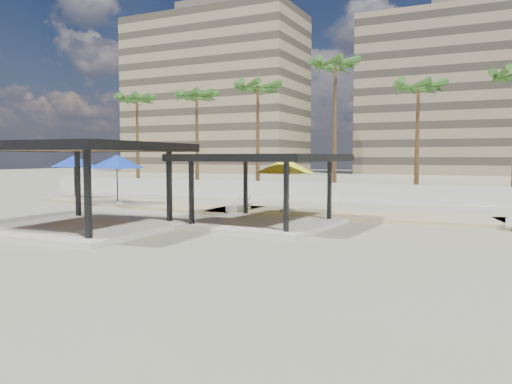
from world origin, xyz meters
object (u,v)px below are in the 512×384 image
Objects in this scene: pavilion_west at (82,178)px; umbrella_a at (74,161)px; lounger_a at (239,207)px; pavilion_central at (263,183)px.

umbrella_a is at bearing 133.86° from pavilion_west.
pavilion_central is at bearing -142.66° from lounger_a.
umbrella_a reaches higher than lounger_a.
pavilion_west is 1.70× the size of umbrella_a.
umbrella_a is (-11.19, 10.55, 0.58)m from pavilion_west.
pavilion_central is 1.51× the size of umbrella_a.
pavilion_central is 18.32m from umbrella_a.
pavilion_west is at bearing -139.53° from pavilion_central.
lounger_a is (-3.04, 3.53, -1.50)m from pavilion_central.
pavilion_central is 7.56m from pavilion_west.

